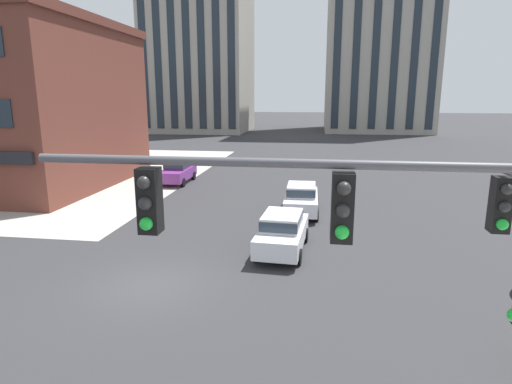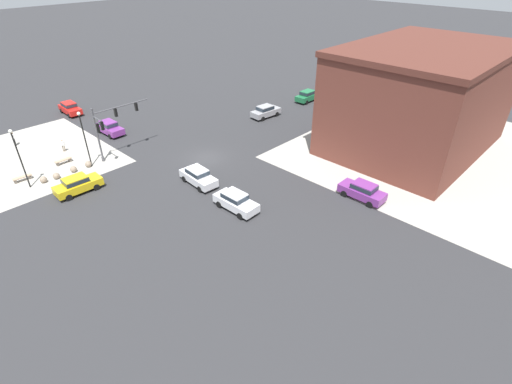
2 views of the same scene
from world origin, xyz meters
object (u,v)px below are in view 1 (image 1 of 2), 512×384
car_cross_eastbound (301,198)px  car_parked_curb (282,230)px  car_main_mid (178,171)px  traffic_signal_main (433,281)px

car_cross_eastbound → car_parked_curb: same height
car_main_mid → car_parked_curb: bearing=-56.2°
traffic_signal_main → car_cross_eastbound: size_ratio=1.54×
car_parked_curb → car_cross_eastbound: bearing=84.8°
car_parked_curb → traffic_signal_main: bearing=-75.7°
traffic_signal_main → car_parked_curb: bearing=104.3°
traffic_signal_main → car_cross_eastbound: 17.93m
car_cross_eastbound → car_parked_curb: size_ratio=0.98×
car_parked_curb → car_main_mid: same height
car_main_mid → car_cross_eastbound: bearing=-37.9°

